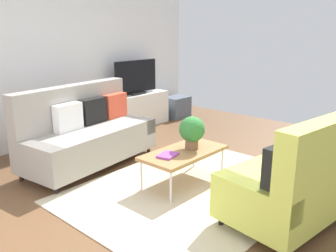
{
  "coord_description": "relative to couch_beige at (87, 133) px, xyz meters",
  "views": [
    {
      "loc": [
        -3.0,
        -2.52,
        1.85
      ],
      "look_at": [
        0.26,
        0.42,
        0.65
      ],
      "focal_mm": 38.07,
      "sensor_mm": 36.0,
      "label": 1
    }
  ],
  "objects": [
    {
      "name": "coffee_table",
      "position": [
        0.4,
        -1.42,
        -0.06
      ],
      "size": [
        1.1,
        0.56,
        0.42
      ],
      "color": "#9E7042",
      "rests_on": "ground_plane"
    },
    {
      "name": "storage_trunk",
      "position": [
        2.94,
        0.87,
        -0.23
      ],
      "size": [
        0.52,
        0.4,
        0.44
      ],
      "primitive_type": "cube",
      "color": "#4C5666",
      "rests_on": "ground_plane"
    },
    {
      "name": "area_rug",
      "position": [
        0.35,
        -1.62,
        -0.45
      ],
      "size": [
        2.9,
        2.2,
        0.01
      ],
      "primitive_type": "cube",
      "color": "beige",
      "rests_on": "ground_plane"
    },
    {
      "name": "ground_plane",
      "position": [
        0.24,
        -1.49,
        -0.45
      ],
      "size": [
        7.68,
        7.68,
        0.0
      ],
      "primitive_type": "plane",
      "color": "brown"
    },
    {
      "name": "wall_far",
      "position": [
        0.24,
        1.31,
        1.0
      ],
      "size": [
        6.4,
        0.12,
        2.9
      ],
      "primitive_type": "cube",
      "color": "silver",
      "rests_on": "ground_plane"
    },
    {
      "name": "vase_0",
      "position": [
        1.26,
        1.02,
        0.27
      ],
      "size": [
        0.09,
        0.09,
        0.16
      ],
      "primitive_type": "cylinder",
      "color": "silver",
      "rests_on": "tv_console"
    },
    {
      "name": "couch_green",
      "position": [
        0.67,
        -2.84,
        -0.01
      ],
      "size": [
        1.99,
        1.08,
        1.1
      ],
      "rotation": [
        0.0,
        0.0,
        -0.13
      ],
      "color": "#C1CC51",
      "rests_on": "ground_plane"
    },
    {
      "name": "tv_console",
      "position": [
        1.84,
        0.97,
        -0.13
      ],
      "size": [
        1.4,
        0.44,
        0.64
      ],
      "primitive_type": "cube",
      "color": "silver",
      "rests_on": "ground_plane"
    },
    {
      "name": "table_book_0",
      "position": [
        0.13,
        -1.4,
        -0.02
      ],
      "size": [
        0.27,
        0.23,
        0.02
      ],
      "primitive_type": "cube",
      "rotation": [
        0.0,
        0.0,
        0.22
      ],
      "color": "purple",
      "rests_on": "coffee_table"
    },
    {
      "name": "tv",
      "position": [
        1.84,
        0.95,
        0.5
      ],
      "size": [
        1.0,
        0.2,
        0.64
      ],
      "color": "black",
      "rests_on": "tv_console"
    },
    {
      "name": "couch_beige",
      "position": [
        0.0,
        0.0,
        0.0
      ],
      "size": [
        1.99,
        1.07,
        1.1
      ],
      "rotation": [
        0.0,
        0.0,
        3.27
      ],
      "color": "gray",
      "rests_on": "ground_plane"
    },
    {
      "name": "bottle_0",
      "position": [
        1.41,
        0.93,
        0.29
      ],
      "size": [
        0.05,
        0.05,
        0.21
      ],
      "primitive_type": "cylinder",
      "color": "purple",
      "rests_on": "tv_console"
    },
    {
      "name": "potted_plant",
      "position": [
        0.52,
        -1.44,
        0.2
      ],
      "size": [
        0.32,
        0.32,
        0.41
      ],
      "color": "brown",
      "rests_on": "coffee_table"
    }
  ]
}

